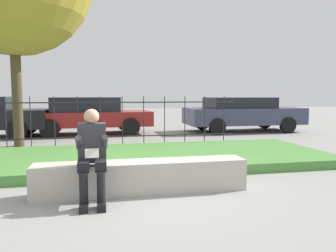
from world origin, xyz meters
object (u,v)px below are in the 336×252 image
(person_seated_reader, at_px, (92,151))
(car_parked_right, at_px, (242,113))
(car_parked_center, at_px, (89,115))
(stone_bench, at_px, (142,178))

(person_seated_reader, xyz_separation_m, car_parked_right, (5.71, 7.60, 0.03))
(person_seated_reader, xyz_separation_m, car_parked_center, (-0.24, 7.88, 0.03))
(car_parked_right, bearing_deg, car_parked_center, 177.43)
(stone_bench, xyz_separation_m, person_seated_reader, (-0.72, -0.27, 0.49))
(car_parked_center, bearing_deg, person_seated_reader, -90.25)
(stone_bench, relative_size, person_seated_reader, 2.48)
(stone_bench, bearing_deg, car_parked_center, 97.20)
(stone_bench, distance_m, car_parked_center, 7.69)
(stone_bench, relative_size, car_parked_center, 0.71)
(person_seated_reader, distance_m, car_parked_center, 7.88)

